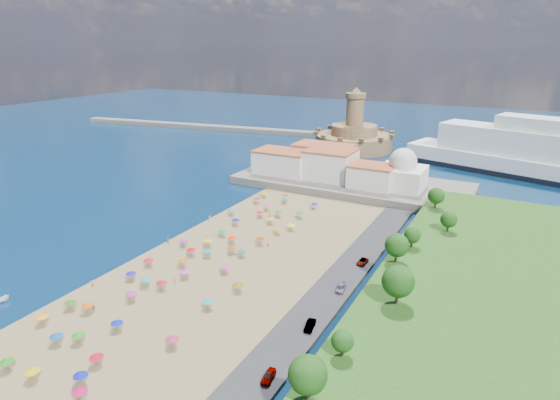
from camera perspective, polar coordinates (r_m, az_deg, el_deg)
The scene contains 11 objects.
ground at distance 128.74m, azimuth -6.85°, elevation -6.27°, with size 700.00×700.00×0.00m, color #071938.
terrace at distance 185.43m, azimuth 8.63°, elevation 2.02°, with size 90.00×36.00×3.00m, color #59544C.
jetty at distance 224.59m, azimuth 6.36°, elevation 4.97°, with size 18.00×70.00×2.40m, color #59544C.
breakwater at distance 309.81m, azimuth -7.64°, elevation 8.73°, with size 200.00×7.00×2.60m, color #59544C.
waterfront_buildings at distance 188.81m, azimuth 5.05°, elevation 4.47°, with size 57.00×29.00×11.00m.
domed_building at distance 176.28m, azimuth 14.66°, elevation 3.27°, with size 16.00×16.00×15.00m.
fortress at distance 250.96m, azimuth 8.98°, elevation 7.59°, with size 40.00×40.00×32.40m.
beach_parasols at distance 120.75m, azimuth -10.31°, elevation -7.09°, with size 31.51×114.41×2.20m.
beachgoers at distance 126.25m, azimuth -12.82°, elevation -6.59°, with size 26.78×85.38×1.84m.
parked_cars at distance 102.03m, azimuth 5.81°, elevation -12.50°, with size 2.38×53.10×1.42m.
hillside_trees at distance 96.68m, azimuth 13.02°, elevation -8.85°, with size 12.41×113.02×8.03m.
Camera 1 is at (67.78, -95.17, 54.06)m, focal length 30.00 mm.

